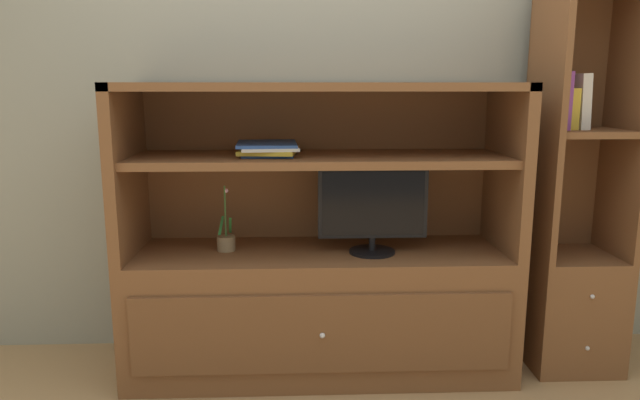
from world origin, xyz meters
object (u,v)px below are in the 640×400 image
at_px(bookshelf_tall, 574,241).
at_px(magazine_stack, 268,149).
at_px(tv_monitor, 373,209).
at_px(media_console, 320,280).
at_px(potted_plant, 226,241).
at_px(upright_book_row, 568,103).

bearing_deg(bookshelf_tall, magazine_stack, -179.68).
xyz_separation_m(tv_monitor, magazine_stack, (-0.47, 0.06, 0.27)).
xyz_separation_m(media_console, potted_plant, (-0.44, 0.01, 0.19)).
relative_size(tv_monitor, upright_book_row, 1.92).
height_order(tv_monitor, potted_plant, tv_monitor).
xyz_separation_m(media_console, magazine_stack, (-0.23, -0.00, 0.62)).
xyz_separation_m(magazine_stack, bookshelf_tall, (1.45, 0.01, -0.45)).
distance_m(potted_plant, magazine_stack, 0.48).
relative_size(tv_monitor, magazine_stack, 1.46).
xyz_separation_m(potted_plant, upright_book_row, (1.57, -0.02, 0.64)).
bearing_deg(media_console, magazine_stack, -179.51).
bearing_deg(media_console, tv_monitor, -13.53).
height_order(tv_monitor, upright_book_row, upright_book_row).
distance_m(media_console, magazine_stack, 0.67).
height_order(potted_plant, bookshelf_tall, bookshelf_tall).
bearing_deg(upright_book_row, tv_monitor, -176.64).
xyz_separation_m(bookshelf_tall, upright_book_row, (-0.09, -0.01, 0.65)).
bearing_deg(upright_book_row, magazine_stack, 179.85).
bearing_deg(media_console, bookshelf_tall, 0.29).
bearing_deg(potted_plant, bookshelf_tall, -0.17).
distance_m(tv_monitor, magazine_stack, 0.55).
relative_size(tv_monitor, potted_plant, 1.63).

